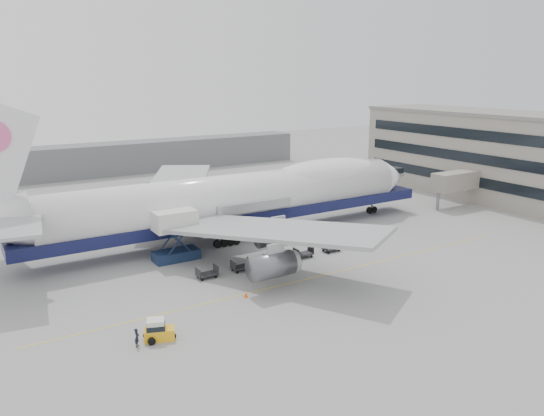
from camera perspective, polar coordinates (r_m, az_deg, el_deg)
ground at (r=64.21m, az=1.21°, el=-5.84°), size 260.00×260.00×0.00m
apron_line at (r=59.60m, az=4.38°, el=-7.49°), size 60.00×0.15×0.01m
terminal at (r=99.81m, az=27.19°, el=4.42°), size 24.20×70.40×15.60m
hangar at (r=124.12m, az=-20.84°, el=4.65°), size 110.00×8.00×7.00m
airliner at (r=72.87m, az=-3.48°, el=1.17°), size 67.00×55.30×19.98m
catering_truck at (r=64.99m, az=-10.39°, el=-2.62°), size 5.51×3.88×6.21m
baggage_tug at (r=47.18m, az=-12.17°, el=-12.76°), size 2.85×2.16×1.86m
ground_worker at (r=46.48m, az=-14.32°, el=-13.34°), size 0.63×0.70×1.61m
traffic_cone at (r=54.47m, az=-2.83°, el=-9.29°), size 0.41×0.41×0.60m
dolly_0 at (r=59.62m, az=-7.00°, el=-7.01°), size 2.30×1.35×1.30m
dolly_1 at (r=61.43m, az=-3.30°, el=-6.28°), size 2.30×1.35×1.30m
dolly_2 at (r=63.48m, az=0.17°, el=-5.57°), size 2.30×1.35×1.30m
dolly_3 at (r=65.76m, az=3.40°, el=-4.88°), size 2.30×1.35×1.30m
dolly_4 at (r=68.24m, az=6.40°, el=-4.24°), size 2.30×1.35×1.30m
dolly_5 at (r=70.90m, az=9.18°, el=-3.63°), size 2.30×1.35×1.30m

